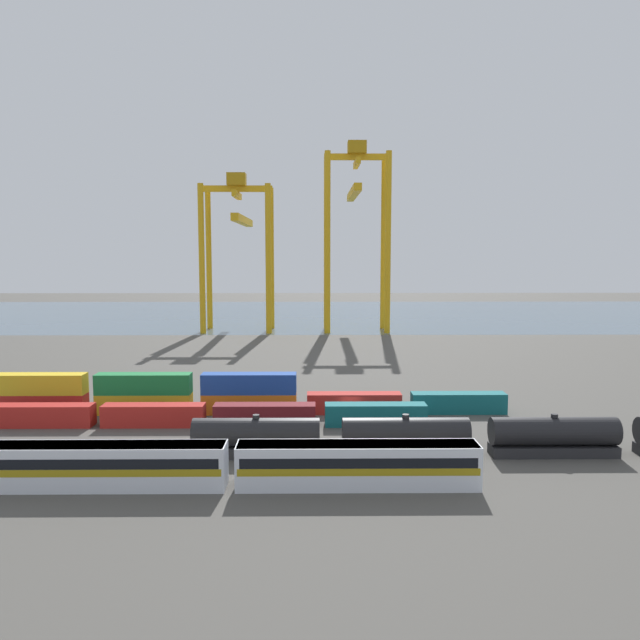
# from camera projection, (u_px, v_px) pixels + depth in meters

# --- Properties ---
(ground_plane) EXTENTS (420.00, 420.00, 0.00)m
(ground_plane) POSITION_uv_depth(u_px,v_px,m) (338.00, 363.00, 117.47)
(ground_plane) COLOR #4C4944
(harbour_water) EXTENTS (400.00, 110.00, 0.01)m
(harbour_water) POSITION_uv_depth(u_px,v_px,m) (327.00, 314.00, 212.13)
(harbour_water) COLOR #475B6B
(harbour_water) RESTS_ON ground_plane
(passenger_train) EXTENTS (43.44, 3.14, 3.90)m
(passenger_train) POSITION_uv_depth(u_px,v_px,m) (231.00, 464.00, 54.55)
(passenger_train) COLOR silver
(passenger_train) RESTS_ON ground_plane
(freight_tank_row) EXTENTS (73.19, 2.86, 4.32)m
(freight_tank_row) POSITION_uv_depth(u_px,v_px,m) (554.00, 436.00, 63.20)
(freight_tank_row) COLOR #232326
(freight_tank_row) RESTS_ON ground_plane
(shipping_container_0) EXTENTS (12.10, 2.44, 2.60)m
(shipping_container_0) POSITION_uv_depth(u_px,v_px,m) (42.00, 415.00, 74.06)
(shipping_container_0) COLOR #AD211C
(shipping_container_0) RESTS_ON ground_plane
(shipping_container_1) EXTENTS (12.10, 2.44, 2.60)m
(shipping_container_1) POSITION_uv_depth(u_px,v_px,m) (154.00, 415.00, 74.20)
(shipping_container_1) COLOR #AD211C
(shipping_container_1) RESTS_ON ground_plane
(shipping_container_2) EXTENTS (12.10, 2.44, 2.60)m
(shipping_container_2) POSITION_uv_depth(u_px,v_px,m) (265.00, 415.00, 74.34)
(shipping_container_2) COLOR maroon
(shipping_container_2) RESTS_ON ground_plane
(shipping_container_3) EXTENTS (12.10, 2.44, 2.60)m
(shipping_container_3) POSITION_uv_depth(u_px,v_px,m) (375.00, 415.00, 74.48)
(shipping_container_3) COLOR #146066
(shipping_container_3) RESTS_ON ground_plane
(shipping_container_4) EXTENTS (12.10, 2.44, 2.60)m
(shipping_container_4) POSITION_uv_depth(u_px,v_px,m) (39.00, 404.00, 79.79)
(shipping_container_4) COLOR #AD211C
(shipping_container_4) RESTS_ON ground_plane
(shipping_container_5) EXTENTS (12.10, 2.44, 2.60)m
(shipping_container_5) POSITION_uv_depth(u_px,v_px,m) (38.00, 384.00, 79.51)
(shipping_container_5) COLOR gold
(shipping_container_5) RESTS_ON shipping_container_4
(shipping_container_6) EXTENTS (12.10, 2.44, 2.60)m
(shipping_container_6) POSITION_uv_depth(u_px,v_px,m) (144.00, 404.00, 79.93)
(shipping_container_6) COLOR gold
(shipping_container_6) RESTS_ON ground_plane
(shipping_container_7) EXTENTS (12.10, 2.44, 2.60)m
(shipping_container_7) POSITION_uv_depth(u_px,v_px,m) (144.00, 384.00, 79.65)
(shipping_container_7) COLOR #197538
(shipping_container_7) RESTS_ON shipping_container_6
(shipping_container_8) EXTENTS (12.10, 2.44, 2.60)m
(shipping_container_8) POSITION_uv_depth(u_px,v_px,m) (249.00, 403.00, 80.07)
(shipping_container_8) COLOR orange
(shipping_container_8) RESTS_ON ground_plane
(shipping_container_9) EXTENTS (12.10, 2.44, 2.60)m
(shipping_container_9) POSITION_uv_depth(u_px,v_px,m) (249.00, 383.00, 79.80)
(shipping_container_9) COLOR #1C4299
(shipping_container_9) RESTS_ON shipping_container_8
(shipping_container_10) EXTENTS (12.10, 2.44, 2.60)m
(shipping_container_10) POSITION_uv_depth(u_px,v_px,m) (354.00, 403.00, 80.21)
(shipping_container_10) COLOR #AD211C
(shipping_container_10) RESTS_ON ground_plane
(shipping_container_11) EXTENTS (12.10, 2.44, 2.60)m
(shipping_container_11) POSITION_uv_depth(u_px,v_px,m) (458.00, 403.00, 80.36)
(shipping_container_11) COLOR #146066
(shipping_container_11) RESTS_ON ground_plane
(gantry_crane_west) EXTENTS (18.61, 38.35, 41.36)m
(gantry_crane_west) POSITION_uv_depth(u_px,v_px,m) (239.00, 235.00, 166.92)
(gantry_crane_west) COLOR gold
(gantry_crane_west) RESTS_ON ground_plane
(gantry_crane_central) EXTENTS (17.10, 34.79, 49.54)m
(gantry_crane_central) POSITION_uv_depth(u_px,v_px,m) (356.00, 217.00, 165.93)
(gantry_crane_central) COLOR gold
(gantry_crane_central) RESTS_ON ground_plane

